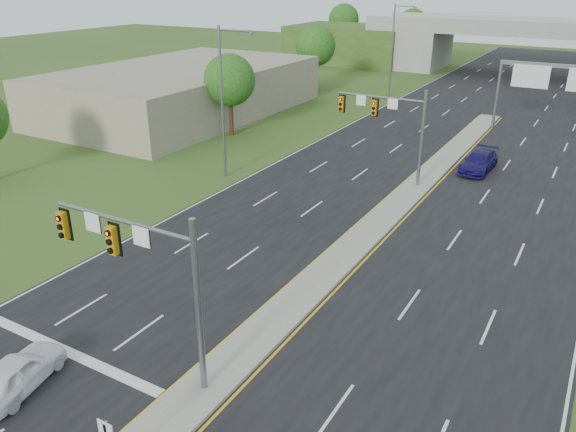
% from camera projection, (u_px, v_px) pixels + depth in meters
% --- Properties ---
extents(ground, '(240.00, 240.00, 0.00)m').
position_uv_depth(ground, '(205.00, 390.00, 20.93)').
color(ground, '#384C1B').
rests_on(ground, ground).
extents(road, '(24.00, 160.00, 0.02)m').
position_uv_depth(road, '(453.00, 152.00, 48.73)').
color(road, black).
rests_on(road, ground).
extents(median, '(2.00, 54.00, 0.16)m').
position_uv_depth(median, '(408.00, 194.00, 39.16)').
color(median, gray).
rests_on(median, road).
extents(lane_markings, '(23.72, 160.00, 0.01)m').
position_uv_depth(lane_markings, '(425.00, 170.00, 44.16)').
color(lane_markings, gold).
rests_on(lane_markings, road).
extents(signal_mast_near, '(6.62, 0.60, 7.00)m').
position_uv_depth(signal_mast_near, '(145.00, 265.00, 20.03)').
color(signal_mast_near, slate).
rests_on(signal_mast_near, ground).
extents(signal_mast_far, '(6.62, 0.60, 7.00)m').
position_uv_depth(signal_mast_far, '(392.00, 119.00, 39.89)').
color(signal_mast_far, slate).
rests_on(signal_mast_far, ground).
extents(sign_gantry, '(11.58, 0.44, 6.67)m').
position_uv_depth(sign_gantry, '(562.00, 80.00, 51.45)').
color(sign_gantry, slate).
rests_on(sign_gantry, ground).
extents(overpass, '(80.00, 14.00, 8.10)m').
position_uv_depth(overpass, '(537.00, 52.00, 83.05)').
color(overpass, gray).
rests_on(overpass, ground).
extents(lightpole_l_mid, '(2.85, 0.25, 11.00)m').
position_uv_depth(lightpole_l_mid, '(224.00, 97.00, 40.49)').
color(lightpole_l_mid, slate).
rests_on(lightpole_l_mid, ground).
extents(lightpole_l_far, '(2.85, 0.25, 11.00)m').
position_uv_depth(lightpole_l_far, '(394.00, 46.00, 68.29)').
color(lightpole_l_far, slate).
rests_on(lightpole_l_far, ground).
extents(tree_l_near, '(4.80, 4.80, 7.60)m').
position_uv_depth(tree_l_near, '(230.00, 80.00, 51.88)').
color(tree_l_near, '#382316').
rests_on(tree_l_near, ground).
extents(tree_l_mid, '(5.20, 5.20, 8.12)m').
position_uv_depth(tree_l_mid, '(316.00, 46.00, 73.44)').
color(tree_l_mid, '#382316').
rests_on(tree_l_mid, ground).
extents(tree_back_a, '(6.00, 6.00, 8.85)m').
position_uv_depth(tree_back_a, '(344.00, 20.00, 110.70)').
color(tree_back_a, '#382316').
rests_on(tree_back_a, ground).
extents(tree_back_b, '(5.60, 5.60, 8.32)m').
position_uv_depth(tree_back_b, '(412.00, 24.00, 104.41)').
color(tree_back_b, '#382316').
rests_on(tree_back_b, ground).
extents(commercial_building, '(18.00, 30.00, 5.00)m').
position_uv_depth(commercial_building, '(183.00, 90.00, 61.50)').
color(commercial_building, gray).
rests_on(commercial_building, ground).
extents(car_white, '(2.58, 4.40, 1.41)m').
position_uv_depth(car_white, '(16.00, 373.00, 20.73)').
color(car_white, white).
rests_on(car_white, road).
extents(car_far_b, '(2.29, 5.17, 1.47)m').
position_uv_depth(car_far_b, '(479.00, 162.00, 43.78)').
color(car_far_b, '#150E54').
rests_on(car_far_b, road).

